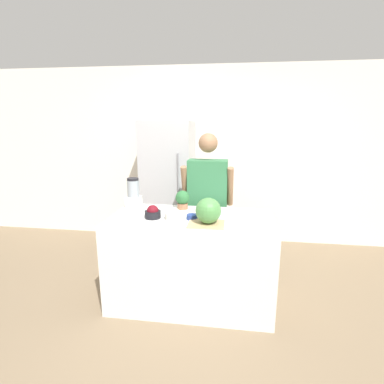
% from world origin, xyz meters
% --- Properties ---
extents(ground_plane, '(14.00, 14.00, 0.00)m').
position_xyz_m(ground_plane, '(0.00, 0.00, 0.00)').
color(ground_plane, '#7F6B51').
extents(wall_back, '(8.00, 0.06, 2.60)m').
position_xyz_m(wall_back, '(0.00, 2.16, 1.30)').
color(wall_back, white).
rests_on(wall_back, ground_plane).
extents(counter_island, '(1.60, 0.83, 0.90)m').
position_xyz_m(counter_island, '(0.00, 0.42, 0.45)').
color(counter_island, white).
rests_on(counter_island, ground_plane).
extents(refrigerator, '(0.70, 0.66, 1.82)m').
position_xyz_m(refrigerator, '(-0.54, 1.79, 0.91)').
color(refrigerator, '#B7B7BC').
rests_on(refrigerator, ground_plane).
extents(person, '(0.60, 0.27, 1.69)m').
position_xyz_m(person, '(0.10, 1.06, 0.86)').
color(person, '#333338').
rests_on(person, ground_plane).
extents(cutting_board, '(0.33, 0.26, 0.01)m').
position_xyz_m(cutting_board, '(0.16, 0.23, 0.91)').
color(cutting_board, tan).
rests_on(cutting_board, counter_island).
extents(watermelon, '(0.24, 0.24, 0.24)m').
position_xyz_m(watermelon, '(0.18, 0.25, 1.03)').
color(watermelon, '#4C8C47').
rests_on(watermelon, cutting_board).
extents(bowl_cherries, '(0.16, 0.16, 0.13)m').
position_xyz_m(bowl_cherries, '(-0.37, 0.36, 0.95)').
color(bowl_cherries, black).
rests_on(bowl_cherries, counter_island).
extents(bowl_cream, '(0.18, 0.18, 0.11)m').
position_xyz_m(bowl_cream, '(-0.16, 0.36, 0.94)').
color(bowl_cream, white).
rests_on(bowl_cream, counter_island).
extents(bowl_small_blue, '(0.10, 0.10, 0.05)m').
position_xyz_m(bowl_small_blue, '(0.01, 0.37, 0.92)').
color(bowl_small_blue, navy).
rests_on(bowl_small_blue, counter_island).
extents(blender, '(0.15, 0.15, 0.32)m').
position_xyz_m(blender, '(-0.68, 0.69, 1.05)').
color(blender, silver).
rests_on(blender, counter_island).
extents(potted_plant, '(0.15, 0.15, 0.20)m').
position_xyz_m(potted_plant, '(-0.14, 0.71, 1.01)').
color(potted_plant, '#996647').
rests_on(potted_plant, counter_island).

